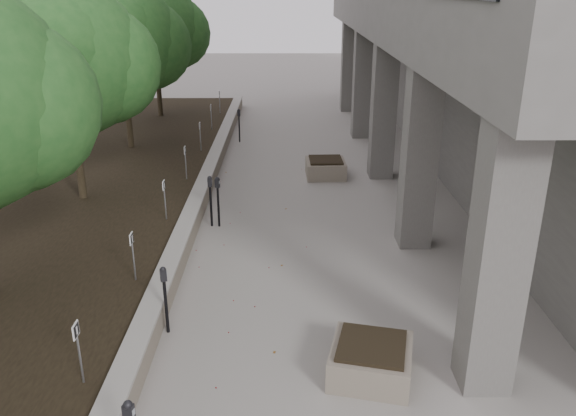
{
  "coord_description": "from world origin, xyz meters",
  "views": [
    {
      "loc": [
        0.48,
        -6.14,
        5.6
      ],
      "look_at": [
        0.53,
        6.09,
        0.84
      ],
      "focal_mm": 36.04,
      "sensor_mm": 36.0,
      "label": 1
    }
  ],
  "objects_px": {
    "parking_meter_2": "(166,300)",
    "planter_back": "(326,168)",
    "crabapple_tree_5": "(156,49)",
    "parking_meter_4": "(211,201)",
    "crabapple_tree_3": "(69,93)",
    "parking_meter_3": "(218,202)",
    "planter_front": "(371,359)",
    "parking_meter_5": "(239,126)",
    "crabapple_tree_4": "(123,65)"
  },
  "relations": [
    {
      "from": "crabapple_tree_3",
      "to": "planter_back",
      "type": "height_order",
      "value": "crabapple_tree_3"
    },
    {
      "from": "parking_meter_4",
      "to": "planter_back",
      "type": "relative_size",
      "value": 1.09
    },
    {
      "from": "parking_meter_2",
      "to": "planter_back",
      "type": "xyz_separation_m",
      "value": [
        3.26,
        8.62,
        -0.35
      ]
    },
    {
      "from": "crabapple_tree_4",
      "to": "parking_meter_4",
      "type": "relative_size",
      "value": 4.18
    },
    {
      "from": "crabapple_tree_5",
      "to": "parking_meter_4",
      "type": "height_order",
      "value": "crabapple_tree_5"
    },
    {
      "from": "parking_meter_4",
      "to": "parking_meter_5",
      "type": "distance_m",
      "value": 8.12
    },
    {
      "from": "parking_meter_2",
      "to": "planter_front",
      "type": "xyz_separation_m",
      "value": [
        3.32,
        -1.18,
        -0.35
      ]
    },
    {
      "from": "planter_front",
      "to": "crabapple_tree_4",
      "type": "bearing_deg",
      "value": 119.05
    },
    {
      "from": "crabapple_tree_4",
      "to": "parking_meter_2",
      "type": "distance_m",
      "value": 11.4
    },
    {
      "from": "crabapple_tree_3",
      "to": "parking_meter_4",
      "type": "bearing_deg",
      "value": -15.78
    },
    {
      "from": "crabapple_tree_5",
      "to": "parking_meter_4",
      "type": "distance_m",
      "value": 11.76
    },
    {
      "from": "parking_meter_3",
      "to": "parking_meter_4",
      "type": "height_order",
      "value": "parking_meter_4"
    },
    {
      "from": "parking_meter_3",
      "to": "crabapple_tree_3",
      "type": "bearing_deg",
      "value": -175.64
    },
    {
      "from": "planter_front",
      "to": "parking_meter_4",
      "type": "bearing_deg",
      "value": 118.09
    },
    {
      "from": "crabapple_tree_3",
      "to": "parking_meter_2",
      "type": "height_order",
      "value": "crabapple_tree_3"
    },
    {
      "from": "parking_meter_4",
      "to": "planter_front",
      "type": "relative_size",
      "value": 1.09
    },
    {
      "from": "planter_front",
      "to": "parking_meter_5",
      "type": "bearing_deg",
      "value": 102.28
    },
    {
      "from": "parking_meter_5",
      "to": "planter_back",
      "type": "bearing_deg",
      "value": -49.65
    },
    {
      "from": "parking_meter_2",
      "to": "planter_front",
      "type": "distance_m",
      "value": 3.54
    },
    {
      "from": "planter_front",
      "to": "parking_meter_2",
      "type": "bearing_deg",
      "value": 160.42
    },
    {
      "from": "crabapple_tree_4",
      "to": "planter_front",
      "type": "bearing_deg",
      "value": -60.95
    },
    {
      "from": "crabapple_tree_5",
      "to": "planter_back",
      "type": "height_order",
      "value": "crabapple_tree_5"
    },
    {
      "from": "planter_front",
      "to": "planter_back",
      "type": "relative_size",
      "value": 1.0
    },
    {
      "from": "crabapple_tree_4",
      "to": "crabapple_tree_5",
      "type": "relative_size",
      "value": 1.0
    },
    {
      "from": "crabapple_tree_4",
      "to": "planter_front",
      "type": "distance_m",
      "value": 13.82
    },
    {
      "from": "parking_meter_4",
      "to": "parking_meter_5",
      "type": "xyz_separation_m",
      "value": [
        0.08,
        8.12,
        -0.02
      ]
    },
    {
      "from": "parking_meter_2",
      "to": "parking_meter_3",
      "type": "bearing_deg",
      "value": 65.42
    },
    {
      "from": "parking_meter_5",
      "to": "planter_back",
      "type": "distance_m",
      "value": 5.14
    },
    {
      "from": "parking_meter_4",
      "to": "planter_back",
      "type": "distance_m",
      "value": 5.01
    },
    {
      "from": "parking_meter_3",
      "to": "parking_meter_2",
      "type": "bearing_deg",
      "value": -75.0
    },
    {
      "from": "crabapple_tree_3",
      "to": "planter_front",
      "type": "height_order",
      "value": "crabapple_tree_3"
    },
    {
      "from": "planter_front",
      "to": "parking_meter_3",
      "type": "bearing_deg",
      "value": 116.75
    },
    {
      "from": "parking_meter_2",
      "to": "planter_front",
      "type": "height_order",
      "value": "parking_meter_2"
    },
    {
      "from": "crabapple_tree_4",
      "to": "planter_back",
      "type": "xyz_separation_m",
      "value": [
        6.51,
        -2.03,
        -2.84
      ]
    },
    {
      "from": "crabapple_tree_4",
      "to": "planter_back",
      "type": "relative_size",
      "value": 4.56
    },
    {
      "from": "crabapple_tree_3",
      "to": "planter_back",
      "type": "relative_size",
      "value": 4.56
    },
    {
      "from": "crabapple_tree_5",
      "to": "parking_meter_4",
      "type": "bearing_deg",
      "value": -72.57
    },
    {
      "from": "parking_meter_2",
      "to": "parking_meter_5",
      "type": "distance_m",
      "value": 12.79
    },
    {
      "from": "crabapple_tree_4",
      "to": "parking_meter_5",
      "type": "relative_size",
      "value": 4.32
    },
    {
      "from": "parking_meter_3",
      "to": "parking_meter_5",
      "type": "xyz_separation_m",
      "value": [
        -0.1,
        8.13,
        -0.01
      ]
    },
    {
      "from": "crabapple_tree_3",
      "to": "parking_meter_3",
      "type": "distance_m",
      "value": 4.51
    },
    {
      "from": "crabapple_tree_5",
      "to": "parking_meter_5",
      "type": "height_order",
      "value": "crabapple_tree_5"
    },
    {
      "from": "crabapple_tree_5",
      "to": "parking_meter_4",
      "type": "xyz_separation_m",
      "value": [
        3.45,
        -10.97,
        -2.47
      ]
    },
    {
      "from": "crabapple_tree_3",
      "to": "parking_meter_3",
      "type": "bearing_deg",
      "value": -15.29
    },
    {
      "from": "parking_meter_3",
      "to": "planter_front",
      "type": "relative_size",
      "value": 1.07
    },
    {
      "from": "parking_meter_2",
      "to": "planter_back",
      "type": "relative_size",
      "value": 1.05
    },
    {
      "from": "parking_meter_5",
      "to": "planter_front",
      "type": "height_order",
      "value": "parking_meter_5"
    },
    {
      "from": "parking_meter_3",
      "to": "planter_front",
      "type": "distance_m",
      "value": 6.54
    },
    {
      "from": "crabapple_tree_4",
      "to": "parking_meter_2",
      "type": "xyz_separation_m",
      "value": [
        3.25,
        -10.64,
        -2.49
      ]
    },
    {
      "from": "planter_back",
      "to": "crabapple_tree_3",
      "type": "bearing_deg",
      "value": -155.46
    }
  ]
}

